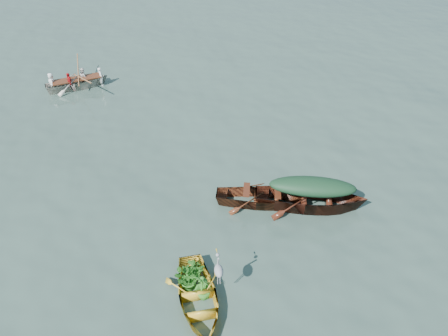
% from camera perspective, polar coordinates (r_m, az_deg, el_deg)
% --- Properties ---
extents(ground, '(140.00, 140.00, 0.00)m').
position_cam_1_polar(ground, '(13.37, -1.18, -7.25)').
color(ground, '#3A5148').
rests_on(ground, ground).
extents(yellow_dinghy, '(1.61, 3.42, 0.92)m').
position_cam_1_polar(yellow_dinghy, '(11.46, -3.41, -17.38)').
color(yellow_dinghy, yellow).
rests_on(yellow_dinghy, ground).
extents(green_tarp_boat, '(5.07, 2.76, 1.16)m').
position_cam_1_polar(green_tarp_boat, '(14.18, 11.10, -5.05)').
color(green_tarp_boat, '#451D10').
rests_on(green_tarp_boat, ground).
extents(open_wooden_boat, '(4.22, 2.24, 0.92)m').
position_cam_1_polar(open_wooden_boat, '(14.08, 4.89, -4.71)').
color(open_wooden_boat, brown).
rests_on(open_wooden_boat, ground).
extents(rowed_boat, '(4.20, 2.18, 0.94)m').
position_cam_1_polar(rowed_boat, '(22.13, -18.46, 9.87)').
color(rowed_boat, beige).
rests_on(rowed_boat, ground).
extents(green_tarp_cover, '(2.79, 1.52, 0.52)m').
position_cam_1_polar(green_tarp_cover, '(13.65, 11.50, -2.40)').
color(green_tarp_cover, '#14321F').
rests_on(green_tarp_cover, green_tarp_boat).
extents(thwart_benches, '(2.14, 1.24, 0.04)m').
position_cam_1_polar(thwart_benches, '(13.77, 4.99, -3.20)').
color(thwart_benches, '#421C0F').
rests_on(thwart_benches, open_wooden_boat).
extents(heron, '(0.30, 0.41, 0.92)m').
position_cam_1_polar(heron, '(10.82, -0.68, -13.82)').
color(heron, '#9A9DA3').
rests_on(heron, yellow_dinghy).
extents(dinghy_weeds, '(0.74, 0.93, 0.60)m').
position_cam_1_polar(dinghy_weeds, '(11.21, -3.90, -12.83)').
color(dinghy_weeds, '#24701D').
rests_on(dinghy_weeds, yellow_dinghy).
extents(rowers, '(3.00, 1.76, 0.76)m').
position_cam_1_polar(rowers, '(21.79, -18.89, 11.86)').
color(rowers, silver).
rests_on(rowers, rowed_boat).
extents(oars, '(1.23, 2.67, 0.06)m').
position_cam_1_polar(oars, '(21.92, -18.71, 11.04)').
color(oars, brown).
rests_on(oars, rowed_boat).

